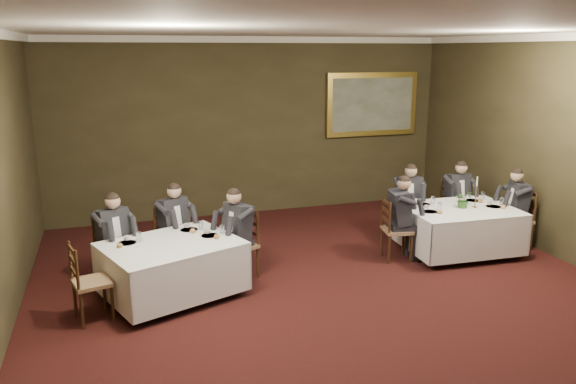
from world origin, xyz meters
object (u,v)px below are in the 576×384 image
diner_main_backright (455,207)px  diner_main_endleft (397,228)px  chair_main_backright (454,219)px  candlestick (476,196)px  chair_main_backleft (407,223)px  chair_main_endright (517,231)px  chair_main_endleft (396,242)px  diner_main_endright (517,218)px  chair_sec_backleft (115,265)px  chair_sec_backright (174,251)px  centerpiece (463,199)px  chair_sec_endright (240,259)px  painting (372,104)px  diner_sec_endright (239,244)px  diner_sec_backleft (114,250)px  diner_main_backleft (408,210)px  diner_sec_backright (173,237)px  table_main (459,227)px  table_second (172,265)px  chair_sec_endleft (92,298)px

diner_main_backright → diner_main_endleft: size_ratio=1.00×
chair_main_backright → candlestick: size_ratio=1.90×
chair_main_backleft → chair_main_endright: same height
chair_main_backleft → diner_main_endleft: size_ratio=0.74×
chair_main_backright → chair_main_endleft: bearing=24.9°
diner_main_endright → chair_sec_backleft: (-6.49, 0.46, -0.23)m
chair_sec_backright → centerpiece: size_ratio=3.32×
chair_sec_endright → candlestick: 3.94m
chair_main_endright → chair_sec_backright: size_ratio=1.00×
chair_sec_backleft → painting: bearing=-177.8°
diner_sec_endright → candlestick: size_ratio=2.55×
diner_main_endleft → chair_sec_endright: diner_main_endleft is taller
chair_main_backright → diner_sec_backleft: bearing=2.8°
chair_sec_backright → chair_main_backleft: bearing=154.4°
diner_main_backleft → diner_sec_backright: size_ratio=1.00×
diner_main_endleft → diner_sec_backleft: (-4.28, 0.34, 0.00)m
table_main → chair_sec_endright: size_ratio=1.82×
table_second → diner_main_endleft: 3.57m
table_main → chair_main_backright: (0.52, 0.88, -0.17)m
chair_main_endright → diner_main_endleft: bearing=101.3°
chair_main_backleft → candlestick: size_ratio=1.90×
chair_main_backleft → diner_main_backleft: (-0.00, -0.01, 0.23)m
diner_sec_endright → chair_sec_endleft: bearing=84.6°
diner_main_endright → chair_sec_endleft: size_ratio=1.35×
diner_main_endleft → diner_sec_backright: same height
table_main → diner_sec_backleft: 5.40m
centerpiece → diner_main_backleft: bearing=117.7°
table_main → candlestick: bearing=-9.8°
diner_main_backright → chair_sec_endright: 4.22m
chair_main_backleft → chair_main_endright: size_ratio=1.00×
chair_main_backright → chair_sec_backleft: 5.93m
chair_main_endleft → diner_main_endright: bearing=97.5°
diner_main_endright → table_main: bearing=101.3°
chair_main_backleft → diner_sec_backright: bearing=19.5°
diner_main_endleft → diner_main_endright: bearing=97.5°
chair_main_endright → chair_main_endleft: bearing=101.2°
diner_main_endright → candlestick: (-0.85, 0.01, 0.45)m
painting → chair_main_backright: bearing=-78.1°
diner_sec_backright → candlestick: size_ratio=2.55×
diner_main_backright → diner_sec_backright: size_ratio=1.00×
candlestick → painting: (-0.25, 3.36, 1.18)m
table_main → candlestick: candlestick is taller
diner_main_backright → chair_sec_backleft: diner_main_backright is taller
painting → chair_sec_backright: bearing=-150.1°
table_second → diner_sec_backright: bearing=82.1°
table_main → painting: bearing=90.0°
chair_main_backleft → diner_main_endleft: diner_main_endleft is taller
chair_sec_endleft → centerpiece: 5.80m
diner_main_backleft → chair_main_endleft: size_ratio=1.35×
chair_main_backleft → diner_main_endright: size_ratio=0.74×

